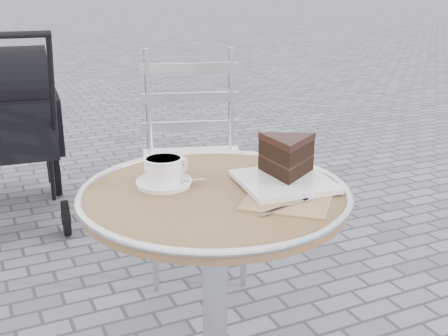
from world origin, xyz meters
name	(u,v)px	position (x,y,z in m)	size (l,w,h in m)	color
cafe_table	(215,248)	(0.00, 0.00, 0.57)	(0.72, 0.72, 0.74)	silver
cappuccino_set	(164,173)	(-0.10, 0.10, 0.77)	(0.17, 0.15, 0.08)	white
cake_plate_set	(287,162)	(0.21, -0.02, 0.79)	(0.32, 0.37, 0.13)	#A27A59
bistro_chair	(192,135)	(0.33, 0.98, 0.60)	(0.55, 0.55, 0.98)	silver
baby_stroller	(13,132)	(-0.35, 1.88, 0.47)	(0.55, 1.05, 1.06)	black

